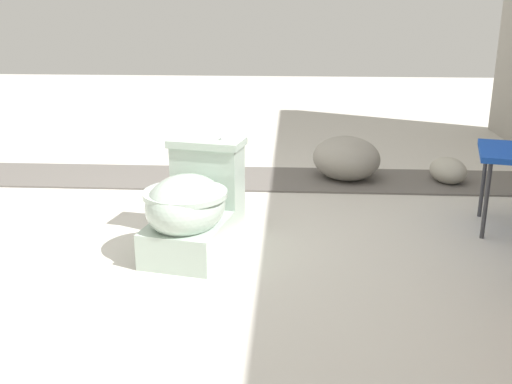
# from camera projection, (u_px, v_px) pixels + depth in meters

# --- Properties ---
(ground_plane) EXTENTS (14.00, 14.00, 0.00)m
(ground_plane) POSITION_uv_depth(u_px,v_px,m) (189.00, 247.00, 2.95)
(ground_plane) COLOR beige
(gravel_strip) EXTENTS (0.56, 8.00, 0.01)m
(gravel_strip) POSITION_uv_depth(u_px,v_px,m) (291.00, 179.00, 4.05)
(gravel_strip) COLOR #605B56
(gravel_strip) RESTS_ON ground
(toilet) EXTENTS (0.69, 0.49, 0.52)m
(toilet) POSITION_uv_depth(u_px,v_px,m) (193.00, 207.00, 2.86)
(toilet) COLOR #B2C6B7
(toilet) RESTS_ON ground
(boulder_near) EXTENTS (0.34, 0.29, 0.17)m
(boulder_near) POSITION_uv_depth(u_px,v_px,m) (448.00, 170.00, 3.97)
(boulder_near) COLOR #ADA899
(boulder_near) RESTS_ON ground
(boulder_far) EXTENTS (0.61, 0.62, 0.30)m
(boulder_far) POSITION_uv_depth(u_px,v_px,m) (346.00, 158.00, 4.03)
(boulder_far) COLOR gray
(boulder_far) RESTS_ON ground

